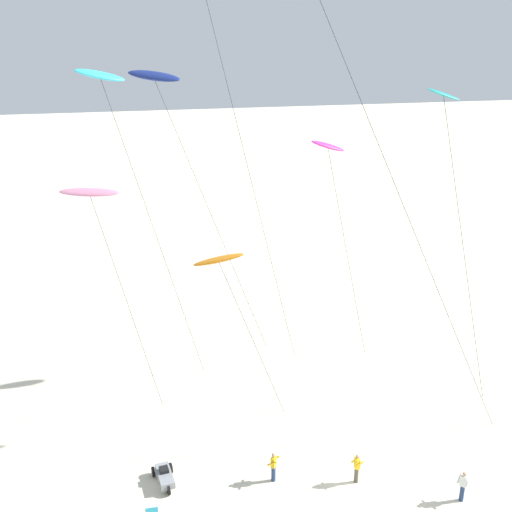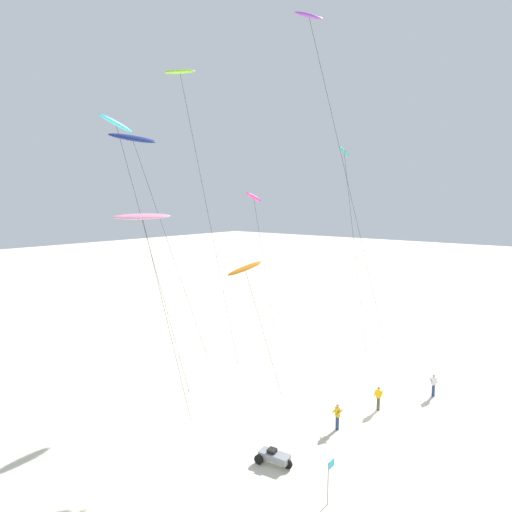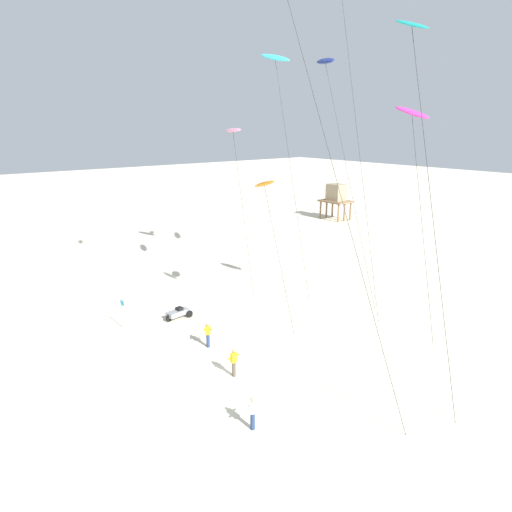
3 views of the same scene
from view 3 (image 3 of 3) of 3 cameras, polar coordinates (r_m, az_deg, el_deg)
The scene contains 13 objects.
ground_plane at distance 27.97m, azimuth -3.97°, elevation -14.61°, with size 260.00×260.00×0.00m, color beige.
kite_orange at distance 34.13m, azimuth 1.00°, elevation 8.30°, with size 5.12×1.43×10.30m.
kite_pink at distance 40.24m, azimuth -2.70°, elevation 14.32°, with size 4.81×1.86×13.58m.
kite_teal at distance 25.47m, azimuth 17.89°, elevation 22.65°, with size 5.45×0.67×18.68m.
kite_magenta at distance 32.80m, azimuth 17.73°, elevation 15.41°, with size 4.39×1.10×15.07m.
kite_cyan at distance 41.98m, azimuth 2.28°, elevation 21.88°, with size 6.51×1.51×19.51m.
kite_navy at distance 41.55m, azimuth 8.11°, elevation 21.44°, with size 8.51×2.41×19.09m.
kite_flyer_nearest at distance 28.24m, azimuth -2.61°, elevation -12.22°, with size 0.55×0.57×1.67m.
kite_flyer_middle at distance 23.92m, azimuth -0.40°, elevation -17.74°, with size 0.73×0.73×1.67m.
kite_flyer_furthest at distance 31.74m, azimuth -5.63°, elevation -9.04°, with size 0.71×0.72×1.67m.
stilt_house at distance 73.41m, azimuth 9.30°, elevation 6.97°, with size 4.46×3.24×5.25m.
beach_buggy at distance 36.62m, azimuth -9.03°, elevation -6.54°, with size 1.12×2.11×0.82m.
marker_flag at distance 35.39m, azimuth -15.33°, elevation -5.86°, with size 0.56×0.05×2.10m.
Camera 3 is at (20.07, -13.63, 13.93)m, focal length 34.35 mm.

